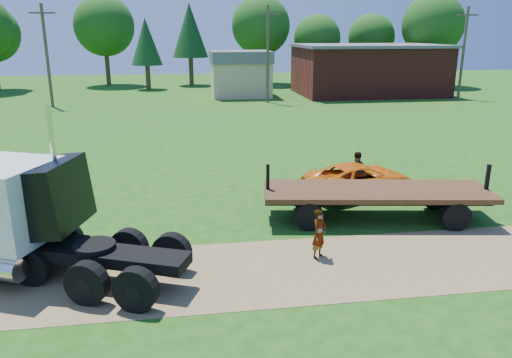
{
  "coord_description": "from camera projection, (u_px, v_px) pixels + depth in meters",
  "views": [
    {
      "loc": [
        -2.37,
        -13.01,
        6.75
      ],
      "look_at": [
        0.2,
        4.02,
        1.6
      ],
      "focal_mm": 35.0,
      "sensor_mm": 36.0,
      "label": 1
    }
  ],
  "objects": [
    {
      "name": "tree_row",
      "position": [
        207.0,
        30.0,
        60.56
      ],
      "size": [
        59.86,
        14.28,
        11.13
      ],
      "color": "#372B16",
      "rests_on": "ground"
    },
    {
      "name": "spectator_a",
      "position": [
        319.0,
        234.0,
        15.22
      ],
      "size": [
        0.67,
        0.66,
        1.56
      ],
      "primitive_type": "imported",
      "rotation": [
        0.0,
        0.0,
        0.76
      ],
      "color": "#999999",
      "rests_on": "ground"
    },
    {
      "name": "brick_building",
      "position": [
        368.0,
        69.0,
        54.31
      ],
      "size": [
        15.4,
        10.4,
        5.3
      ],
      "color": "maroon",
      "rests_on": "ground"
    },
    {
      "name": "dirt_track",
      "position": [
        270.0,
        270.0,
        14.59
      ],
      "size": [
        120.0,
        4.2,
        0.01
      ],
      "primitive_type": "cube",
      "color": "olive",
      "rests_on": "ground"
    },
    {
      "name": "ground",
      "position": [
        270.0,
        270.0,
        14.6
      ],
      "size": [
        140.0,
        140.0,
        0.0
      ],
      "primitive_type": "plane",
      "color": "#1B4910",
      "rests_on": "ground"
    },
    {
      "name": "spectator_b",
      "position": [
        356.0,
        171.0,
        21.66
      ],
      "size": [
        0.85,
        0.66,
        1.73
      ],
      "primitive_type": "imported",
      "rotation": [
        0.0,
        0.0,
        3.15
      ],
      "color": "#999999",
      "rests_on": "ground"
    },
    {
      "name": "utility_poles",
      "position": [
        268.0,
        53.0,
        47.26
      ],
      "size": [
        42.2,
        0.28,
        9.0
      ],
      "color": "#453827",
      "rests_on": "ground"
    },
    {
      "name": "flatbed_trailer",
      "position": [
        376.0,
        196.0,
        18.34
      ],
      "size": [
        8.48,
        3.69,
        2.1
      ],
      "rotation": [
        0.0,
        0.0,
        -0.15
      ],
      "color": "#381F12",
      "rests_on": "ground"
    },
    {
      "name": "orange_pickup",
      "position": [
        359.0,
        179.0,
        21.23
      ],
      "size": [
        5.24,
        3.44,
        1.34
      ],
      "primitive_type": "imported",
      "rotation": [
        0.0,
        0.0,
        1.85
      ],
      "color": "orange",
      "rests_on": "ground"
    },
    {
      "name": "white_semi_tractor",
      "position": [
        13.0,
        219.0,
        14.04
      ],
      "size": [
        8.04,
        5.23,
        4.81
      ],
      "rotation": [
        0.0,
        0.0,
        -0.39
      ],
      "color": "black",
      "rests_on": "ground"
    },
    {
      "name": "tan_shed",
      "position": [
        241.0,
        73.0,
        52.37
      ],
      "size": [
        6.2,
        5.4,
        4.7
      ],
      "color": "tan",
      "rests_on": "ground"
    }
  ]
}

